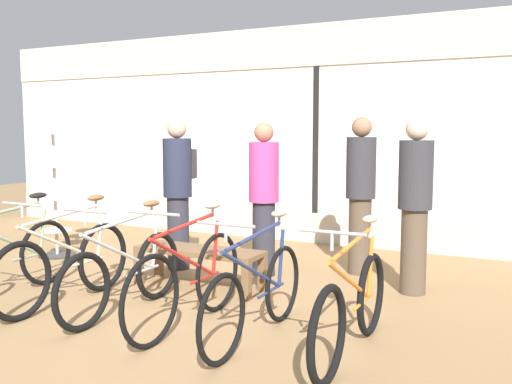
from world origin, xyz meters
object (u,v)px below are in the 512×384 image
Objects in this scene: customer_near_rack at (361,191)px; customer_by_window at (178,188)px; bicycle_far_right at (352,307)px; bicycle_right at (257,293)px; bicycle_center_left at (124,273)px; accessory_rack at (55,203)px; bicycle_far_left at (9,258)px; customer_near_bench at (415,199)px; display_bench at (199,255)px; bicycle_left at (66,264)px; customer_mid_floor at (264,196)px; bicycle_center_right at (188,280)px.

customer_by_window is at bearing -159.95° from customer_near_rack.
bicycle_right is at bearing -179.24° from bicycle_far_right.
accessory_rack is at bearing 147.88° from bicycle_center_left.
customer_near_rack reaches higher than bicycle_far_right.
bicycle_far_left is 3.85m from customer_near_rack.
accessory_rack is (-3.75, 1.55, 0.33)m from bicycle_right.
accessory_rack is 0.97× the size of customer_near_bench.
display_bench is at bearing 35.68° from bicycle_far_left.
bicycle_left is 1.27× the size of display_bench.
customer_by_window is at bearing 63.34° from bicycle_far_left.
display_bench is at bearing -10.35° from accessory_rack.
customer_mid_floor is at bearing 8.45° from customer_by_window.
accessory_rack is 0.96× the size of customer_by_window.
customer_near_bench is at bearing 1.09° from customer_mid_floor.
bicycle_left is (0.72, 0.05, -0.00)m from bicycle_far_left.
bicycle_center_left and bicycle_right have the same top height.
display_bench is at bearing 117.98° from bicycle_center_right.
customer_by_window is (0.87, 1.74, 0.59)m from bicycle_far_left.
customer_near_rack is at bearing 87.16° from bicycle_right.
bicycle_left reaches higher than bicycle_right.
customer_near_bench is (3.62, 1.93, 0.58)m from bicycle_far_left.
display_bench is 0.78× the size of customer_by_window.
bicycle_far_left is 2.13m from bicycle_center_right.
bicycle_center_left is 0.99× the size of bicycle_far_right.
display_bench is 0.80× the size of customer_mid_floor.
customer_by_window is 2.76m from customer_near_bench.
bicycle_right is 1.00× the size of bicycle_far_right.
bicycle_right is at bearing -22.44° from accessory_rack.
display_bench is (2.53, -0.46, -0.36)m from accessory_rack.
bicycle_left is 1.03× the size of bicycle_right.
bicycle_far_right is 4.80m from accessory_rack.
customer_mid_floor is 1.69m from customer_near_bench.
bicycle_far_right is 2.59m from customer_near_rack.
bicycle_center_right is at bearing -26.44° from accessory_rack.
bicycle_center_left is at bearing 178.67° from bicycle_far_right.
bicycle_far_left reaches higher than bicycle_far_right.
accessory_rack reaches higher than bicycle_center_right.
bicycle_center_left is (1.40, 0.09, -0.02)m from bicycle_far_left.
customer_near_bench is at bearing 4.36° from accessory_rack.
bicycle_far_right is at bearing -18.75° from accessory_rack.
customer_near_rack reaches higher than bicycle_left.
customer_near_rack is at bearing 40.51° from bicycle_far_left.
display_bench is at bearing -158.58° from customer_near_bench.
bicycle_left is at bearing -176.64° from bicycle_center_left.
bicycle_far_left reaches higher than bicycle_center_left.
bicycle_far_left is 1.88m from accessory_rack.
customer_near_rack is 1.12m from customer_mid_floor.
bicycle_center_right is 1.00× the size of accessory_rack.
customer_mid_floor is (1.06, 0.16, -0.05)m from customer_by_window.
bicycle_far_right is 0.96× the size of customer_near_bench.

